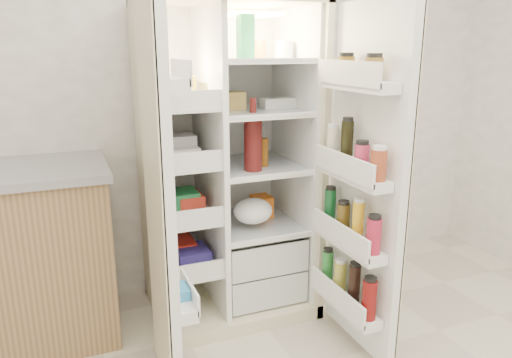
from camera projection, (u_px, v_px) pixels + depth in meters
name	position (u px, v px, depth m)	size (l,w,h in m)	color
wall_back	(223.00, 79.00, 3.05)	(4.00, 0.02, 2.70)	white
refrigerator	(228.00, 188.00, 2.87)	(0.92, 0.70, 1.80)	beige
freezer_door	(161.00, 204.00, 2.10)	(0.15, 0.40, 1.72)	white
fridge_door	(363.00, 189.00, 2.38)	(0.17, 0.58, 1.72)	white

